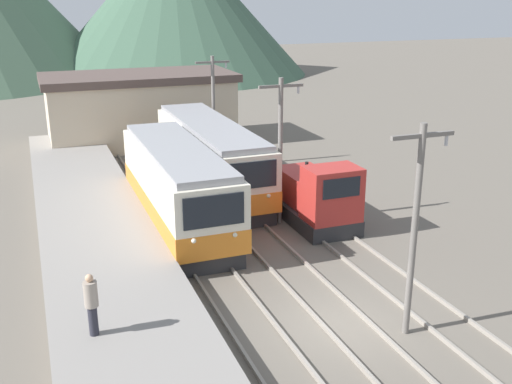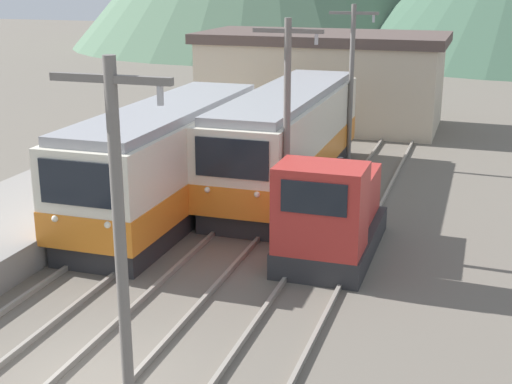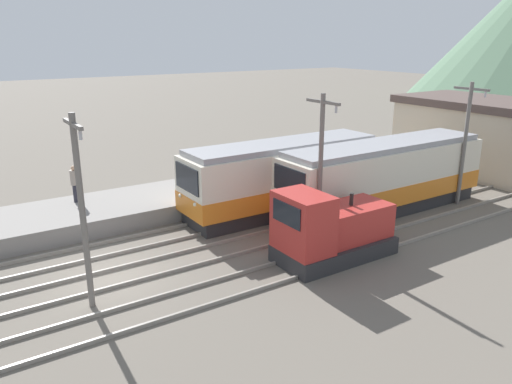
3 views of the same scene
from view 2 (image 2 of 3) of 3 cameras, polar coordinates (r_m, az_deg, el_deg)
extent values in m
plane|color=#665E54|center=(14.75, -13.84, -14.68)|extent=(200.00, 200.00, 0.00)
cube|color=gray|center=(14.97, -15.61, -14.02)|extent=(0.10, 60.00, 0.14)
cube|color=#28282B|center=(23.72, -6.85, -0.98)|extent=(2.58, 10.32, 0.70)
cube|color=silver|center=(23.26, -7.00, 2.96)|extent=(2.80, 10.75, 2.66)
cube|color=orange|center=(23.48, -6.93, 0.94)|extent=(2.84, 10.79, 0.96)
cube|color=black|center=(18.54, -14.03, 0.64)|extent=(2.24, 0.06, 1.17)
sphere|color=silver|center=(19.23, -15.79, -2.07)|extent=(0.18, 0.18, 0.18)
sphere|color=silver|center=(18.45, -11.79, -2.59)|extent=(0.18, 0.18, 0.18)
cube|color=#939399|center=(22.95, -7.13, 6.53)|extent=(2.46, 10.32, 0.28)
cube|color=#28282B|center=(26.66, 2.49, 1.16)|extent=(2.58, 11.55, 0.70)
cube|color=silver|center=(26.26, 2.54, 4.67)|extent=(2.80, 12.03, 2.65)
cube|color=orange|center=(26.45, 2.52, 2.88)|extent=(2.84, 12.07, 0.95)
cube|color=black|center=(20.53, -1.96, 2.69)|extent=(2.24, 0.06, 1.16)
sphere|color=silver|center=(21.05, -3.92, 0.18)|extent=(0.18, 0.18, 0.18)
sphere|color=silver|center=(20.55, 0.07, -0.20)|extent=(0.18, 0.18, 0.18)
cube|color=#939399|center=(25.98, 2.58, 7.83)|extent=(2.46, 11.55, 0.28)
cube|color=#28282B|center=(20.53, 6.14, -3.85)|extent=(2.40, 4.95, 0.70)
cube|color=#B22D28|center=(18.48, 5.19, -1.28)|extent=(2.28, 1.58, 2.30)
cube|color=black|center=(17.57, 4.64, -0.51)|extent=(1.68, 0.04, 0.83)
cube|color=#B22D28|center=(20.92, 6.68, -0.42)|extent=(1.92, 3.27, 1.40)
cylinder|color=black|center=(20.66, 6.77, 2.09)|extent=(0.16, 0.16, 0.50)
cylinder|color=slate|center=(11.61, -10.73, -5.46)|extent=(0.20, 0.20, 6.50)
cube|color=slate|center=(10.85, -11.58, 8.86)|extent=(2.00, 0.12, 0.12)
cylinder|color=#B2B2B7|center=(10.51, -7.67, 7.70)|extent=(0.10, 0.10, 0.30)
cylinder|color=slate|center=(20.38, 2.47, 4.59)|extent=(0.20, 0.20, 6.50)
cube|color=slate|center=(19.95, 2.58, 12.76)|extent=(2.00, 0.12, 0.12)
cylinder|color=#B2B2B7|center=(19.77, 4.86, 12.10)|extent=(0.10, 0.10, 0.30)
cylinder|color=slate|center=(29.81, 7.61, 8.43)|extent=(0.20, 0.20, 6.50)
cube|color=slate|center=(29.52, 7.83, 14.00)|extent=(2.00, 0.12, 0.12)
cylinder|color=#B2B2B7|center=(29.40, 9.39, 13.53)|extent=(0.10, 0.10, 0.30)
cube|color=beige|center=(37.82, 5.27, 8.60)|extent=(12.00, 6.00, 4.28)
cube|color=#51423D|center=(37.55, 5.37, 12.21)|extent=(12.60, 6.30, 0.50)
camera|label=1|loc=(15.92, -89.03, 8.65)|focal=42.00mm
camera|label=3|loc=(11.80, 80.21, 8.11)|focal=35.00mm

